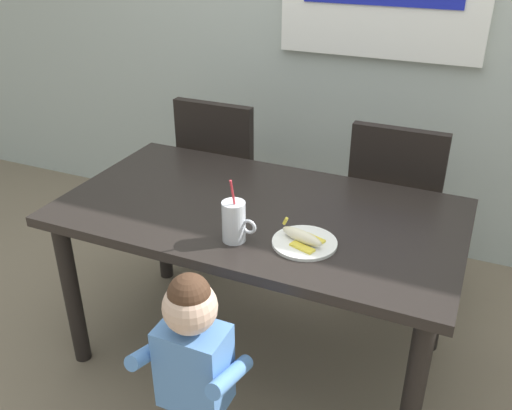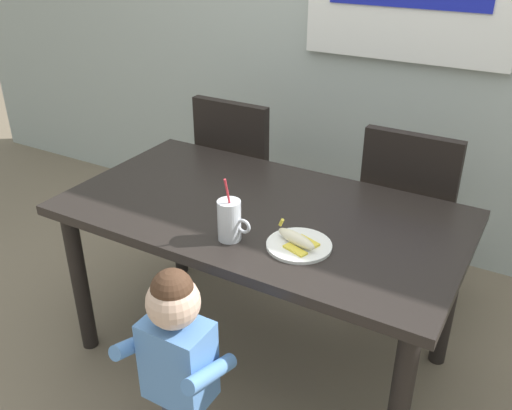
# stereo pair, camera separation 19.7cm
# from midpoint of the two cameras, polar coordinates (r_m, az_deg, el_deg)

# --- Properties ---
(ground_plane) EXTENTS (24.00, 24.00, 0.00)m
(ground_plane) POSITION_cam_midpoint_polar(r_m,az_deg,el_deg) (2.61, -1.98, -14.96)
(ground_plane) COLOR #7A6B56
(dining_table) EXTENTS (1.58, 0.86, 0.74)m
(dining_table) POSITION_cam_midpoint_polar(r_m,az_deg,el_deg) (2.22, -2.24, -2.54)
(dining_table) COLOR black
(dining_table) RESTS_ON ground
(dining_chair_left) EXTENTS (0.44, 0.44, 0.96)m
(dining_chair_left) POSITION_cam_midpoint_polar(r_m,az_deg,el_deg) (2.98, -5.09, 3.32)
(dining_chair_left) COLOR black
(dining_chair_left) RESTS_ON ground
(dining_chair_right) EXTENTS (0.44, 0.45, 0.96)m
(dining_chair_right) POSITION_cam_midpoint_polar(r_m,az_deg,el_deg) (2.70, 12.22, 0.09)
(dining_chair_right) COLOR black
(dining_chair_right) RESTS_ON ground
(toddler_standing) EXTENTS (0.33, 0.24, 0.84)m
(toddler_standing) POSITION_cam_midpoint_polar(r_m,az_deg,el_deg) (1.83, -9.70, -15.41)
(toddler_standing) COLOR #3F4760
(toddler_standing) RESTS_ON ground
(milk_cup) EXTENTS (0.13, 0.08, 0.25)m
(milk_cup) POSITION_cam_midpoint_polar(r_m,az_deg,el_deg) (1.93, -5.19, -2.01)
(milk_cup) COLOR silver
(milk_cup) RESTS_ON dining_table
(snack_plate) EXTENTS (0.23, 0.23, 0.01)m
(snack_plate) POSITION_cam_midpoint_polar(r_m,az_deg,el_deg) (1.93, 2.14, -4.00)
(snack_plate) COLOR white
(snack_plate) RESTS_ON dining_table
(peeled_banana) EXTENTS (0.18, 0.13, 0.07)m
(peeled_banana) POSITION_cam_midpoint_polar(r_m,az_deg,el_deg) (1.92, 1.89, -3.39)
(peeled_banana) COLOR #F4EAC6
(peeled_banana) RESTS_ON snack_plate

